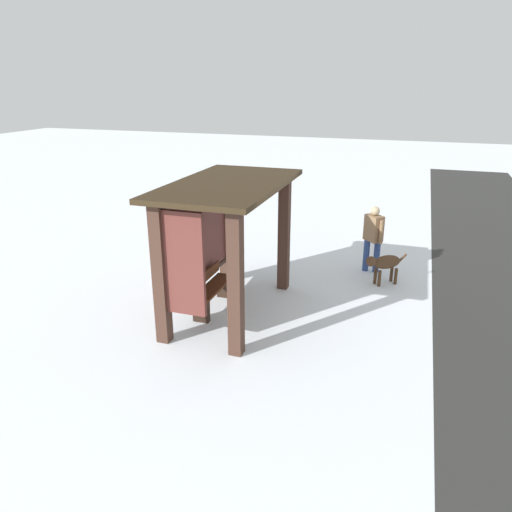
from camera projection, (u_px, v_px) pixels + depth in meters
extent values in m
plane|color=white|center=(231.00, 311.00, 9.36)|extent=(60.00, 60.00, 0.00)
cube|color=#412920|center=(236.00, 285.00, 7.50)|extent=(0.21, 0.21, 2.41)
cube|color=#412920|center=(284.00, 234.00, 10.00)|extent=(0.21, 0.21, 2.41)
cube|color=#412920|center=(161.00, 275.00, 7.89)|extent=(0.21, 0.21, 2.41)
cube|color=#412920|center=(225.00, 228.00, 10.39)|extent=(0.21, 0.21, 2.41)
cube|color=#2F2213|center=(228.00, 185.00, 8.52)|extent=(3.36, 1.86, 0.09)
cube|color=brown|center=(197.00, 236.00, 9.06)|extent=(2.59, 0.08, 1.73)
cube|color=#412920|center=(200.00, 282.00, 9.37)|extent=(2.59, 0.06, 0.08)
cube|color=brown|center=(183.00, 264.00, 7.68)|extent=(0.08, 0.72, 1.73)
cube|color=#502916|center=(213.00, 287.00, 9.31)|extent=(1.33, 0.35, 0.05)
cube|color=#502916|center=(205.00, 276.00, 9.29)|extent=(1.27, 0.04, 0.20)
cube|color=black|center=(225.00, 287.00, 9.90)|extent=(0.12, 0.30, 0.43)
cube|color=black|center=(201.00, 311.00, 8.89)|extent=(0.12, 0.30, 0.43)
cube|color=#8A6949|center=(374.00, 228.00, 10.96)|extent=(0.47, 0.47, 0.59)
sphere|color=tan|center=(375.00, 211.00, 10.82)|extent=(0.20, 0.20, 0.20)
cylinder|color=navy|center=(366.00, 255.00, 11.22)|extent=(0.20, 0.20, 0.75)
cylinder|color=navy|center=(377.00, 257.00, 11.14)|extent=(0.20, 0.20, 0.75)
cylinder|color=#8A6949|center=(366.00, 226.00, 11.18)|extent=(0.13, 0.13, 0.53)
cylinder|color=#8A6949|center=(381.00, 232.00, 10.76)|extent=(0.13, 0.13, 0.53)
ellipsoid|color=#4A321F|center=(387.00, 262.00, 10.43)|extent=(0.59, 0.67, 0.30)
sphere|color=#4A321F|center=(371.00, 261.00, 10.30)|extent=(0.22, 0.22, 0.22)
cylinder|color=#4A321F|center=(402.00, 258.00, 10.53)|extent=(0.17, 0.20, 0.20)
cylinder|color=#4A321F|center=(375.00, 276.00, 10.56)|extent=(0.07, 0.07, 0.36)
cylinder|color=#4A321F|center=(379.00, 279.00, 10.41)|extent=(0.07, 0.07, 0.36)
cylinder|color=#4A321F|center=(391.00, 274.00, 10.68)|extent=(0.07, 0.07, 0.36)
cylinder|color=#4A321F|center=(396.00, 276.00, 10.53)|extent=(0.07, 0.07, 0.36)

